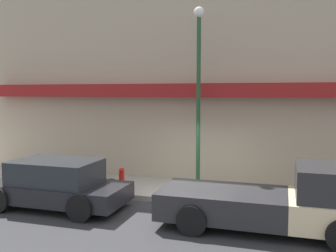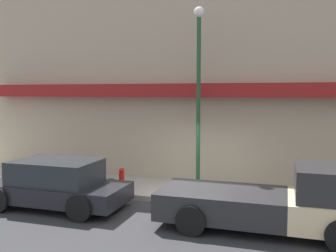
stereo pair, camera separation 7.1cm
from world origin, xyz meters
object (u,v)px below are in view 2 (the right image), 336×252
fire_hydrant (122,178)px  street_lamp (199,78)px  parked_car (56,184)px  pickup_truck (282,202)px

fire_hydrant → street_lamp: size_ratio=0.12×
parked_car → fire_hydrant: bearing=55.4°
street_lamp → pickup_truck: bearing=-44.8°
pickup_truck → fire_hydrant: (-5.33, 1.99, -0.22)m
pickup_truck → street_lamp: (-2.81, 2.79, 3.22)m
parked_car → fire_hydrant: 2.37m
fire_hydrant → parked_car: bearing=-122.6°
pickup_truck → street_lamp: size_ratio=0.89×
parked_car → fire_hydrant: parked_car is taller
fire_hydrant → street_lamp: 4.34m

